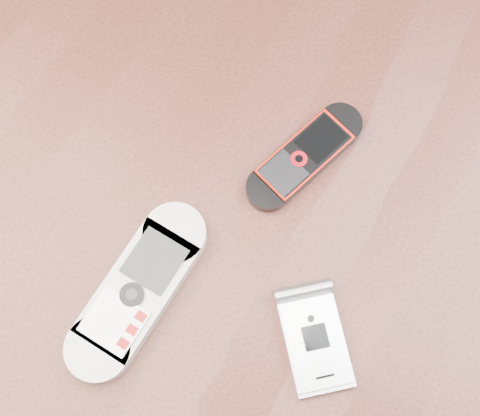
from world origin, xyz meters
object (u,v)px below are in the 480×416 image
at_px(nokia_black_red, 305,156).
at_px(table, 236,240).
at_px(nokia_white, 138,290).
at_px(motorola_razr, 315,341).

bearing_deg(nokia_black_red, table, -95.83).
height_order(table, nokia_black_red, nokia_black_red).
bearing_deg(nokia_white, nokia_black_red, 71.84).
bearing_deg(motorola_razr, nokia_white, 152.13).
xyz_separation_m(nokia_white, motorola_razr, (0.15, 0.03, -0.00)).
bearing_deg(motorola_razr, nokia_black_red, 79.33).
xyz_separation_m(nokia_white, nokia_black_red, (0.07, 0.18, -0.00)).
bearing_deg(nokia_white, table, 74.02).
bearing_deg(table, nokia_white, -108.35).
relative_size(nokia_white, nokia_black_red, 1.28).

